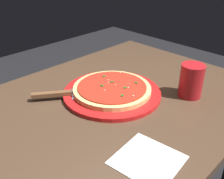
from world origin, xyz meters
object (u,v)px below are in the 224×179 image
object	(u,v)px
pizza_server	(64,94)
cup_tall_drink	(191,81)
serving_plate	(112,93)
pizza	(112,89)
napkin_folded_right	(148,160)

from	to	relation	value
pizza_server	cup_tall_drink	distance (m)	0.42
serving_plate	pizza_server	xyz separation A→B (m)	(-0.13, 0.09, 0.01)
pizza	napkin_folded_right	xyz separation A→B (m)	(-0.16, -0.28, -0.02)
pizza_server	napkin_folded_right	xyz separation A→B (m)	(-0.03, -0.38, -0.02)
pizza_server	cup_tall_drink	bearing A→B (deg)	-42.22
pizza_server	cup_tall_drink	size ratio (longest dim) A/B	1.81
serving_plate	cup_tall_drink	world-z (taller)	cup_tall_drink
pizza	pizza_server	distance (m)	0.16
serving_plate	pizza	distance (m)	0.02
pizza	cup_tall_drink	bearing A→B (deg)	-46.35
pizza_server	napkin_folded_right	bearing A→B (deg)	-94.97
pizza	pizza_server	size ratio (longest dim) A/B	1.29
cup_tall_drink	napkin_folded_right	world-z (taller)	cup_tall_drink
napkin_folded_right	pizza	bearing A→B (deg)	59.86
pizza	napkin_folded_right	size ratio (longest dim) A/B	1.80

